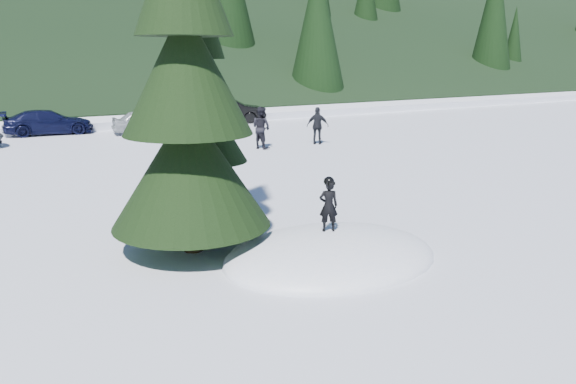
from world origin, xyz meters
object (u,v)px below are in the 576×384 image
adult_0 (261,128)px  adult_1 (318,126)px  car_4 (148,121)px  adult_2 (217,122)px  car_5 (228,110)px  car_3 (48,122)px  child_skier (328,206)px  spruce_short (209,138)px  spruce_tall (187,88)px

adult_0 → adult_1: adult_0 is taller
adult_1 → adult_0: bearing=35.0°
adult_0 → car_4: 7.72m
adult_2 → car_5: bearing=-83.9°
adult_2 → car_3: 9.06m
car_5 → child_skier: bearing=-175.8°
adult_1 → child_skier: bearing=97.4°
spruce_short → child_skier: bearing=-66.4°
adult_1 → car_3: 13.88m
spruce_tall → adult_1: 14.81m
car_4 → spruce_tall: bearing=173.3°
adult_0 → car_3: bearing=17.2°
spruce_short → car_5: bearing=64.1°
spruce_tall → child_skier: size_ratio=8.22×
spruce_tall → adult_2: bearing=64.4°
spruce_short → spruce_tall: bearing=-125.5°
spruce_short → car_4: 17.06m
adult_1 → car_3: size_ratio=0.39×
adult_2 → car_4: adult_2 is taller
child_skier → adult_0: size_ratio=0.58×
adult_0 → car_5: size_ratio=0.41×
child_skier → adult_1: adult_1 is taller
child_skier → car_3: bearing=-60.5°
adult_0 → car_3: (-7.22, 9.41, -0.28)m
adult_0 → car_4: size_ratio=0.50×
child_skier → adult_2: 16.15m
spruce_short → car_4: spruce_short is taller
child_skier → car_4: bearing=-72.9°
child_skier → adult_2: (4.40, 15.54, -0.14)m
spruce_short → adult_1: 12.96m
spruce_short → car_3: bearing=92.7°
car_3 → car_4: bearing=-111.2°
spruce_tall → car_5: bearing=63.4°
adult_0 → car_5: 9.92m
adult_1 → adult_2: bearing=-5.1°
adult_1 → car_5: bearing=-50.4°
spruce_tall → adult_0: spruce_tall is taller
adult_0 → adult_2: bearing=-8.8°
child_skier → car_3: (-2.17, 21.77, -0.38)m
car_4 → car_5: car_5 is taller
spruce_short → child_skier: (1.29, -2.96, -1.10)m
adult_1 → car_5: size_ratio=0.38×
child_skier → car_5: child_skier is taller
adult_1 → car_4: (-5.49, 7.45, -0.22)m
spruce_tall → spruce_short: size_ratio=1.60×
adult_1 → car_4: size_ratio=0.46×
car_4 → child_skier: bearing=-179.1°
child_skier → adult_2: bearing=-82.0°
adult_2 → adult_1: bearing=169.7°
spruce_tall → car_4: size_ratio=2.38×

